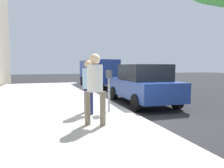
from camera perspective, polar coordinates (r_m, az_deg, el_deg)
name	(u,v)px	position (r m, az deg, el deg)	size (l,w,h in m)	color
ground_plane	(141,121)	(6.42, 8.19, -10.29)	(80.00, 80.00, 0.00)	#232326
sidewalk_slab	(38,128)	(5.77, -20.16, -11.55)	(28.00, 6.00, 0.15)	#A8A59E
parking_meter	(109,82)	(6.82, -0.87, 0.62)	(0.36, 0.12, 1.41)	gray
pedestrian_at_meter	(88,82)	(6.60, -6.68, 0.44)	(0.52, 0.38, 1.73)	#191E4C
pedestrian_bystander	(95,83)	(5.24, -4.83, 0.33)	(0.41, 0.51, 1.86)	#726656
parked_sedan_near	(142,84)	(9.15, 8.57, -0.02)	(4.47, 2.10, 1.77)	navy
parked_van_far	(98,72)	(16.74, -4.06, 3.53)	(5.25, 2.22, 2.18)	navy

